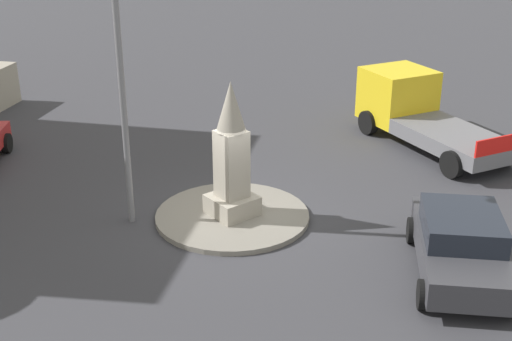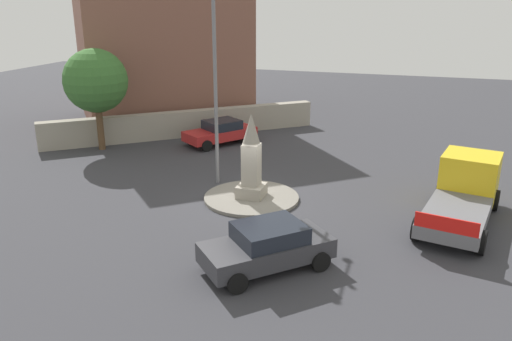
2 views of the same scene
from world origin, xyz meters
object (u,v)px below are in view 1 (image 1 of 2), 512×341
at_px(streetlamp, 116,17).
at_px(truck_yellow_passing, 417,111).
at_px(car_dark_grey_far_side, 460,244).
at_px(monument, 232,158).

xyz_separation_m(streetlamp, truck_yellow_passing, (0.67, 10.54, -4.23)).
height_order(streetlamp, car_dark_grey_far_side, streetlamp).
relative_size(streetlamp, truck_yellow_passing, 1.42).
distance_m(monument, truck_yellow_passing, 8.48).
xyz_separation_m(monument, car_dark_grey_far_side, (5.39, 2.28, -0.94)).
xyz_separation_m(streetlamp, car_dark_grey_far_side, (6.90, 4.42, -4.51)).
bearing_deg(car_dark_grey_far_side, monument, -157.03).
height_order(car_dark_grey_far_side, truck_yellow_passing, truck_yellow_passing).
relative_size(monument, car_dark_grey_far_side, 0.85).
xyz_separation_m(car_dark_grey_far_side, truck_yellow_passing, (-6.23, 6.12, 0.28)).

